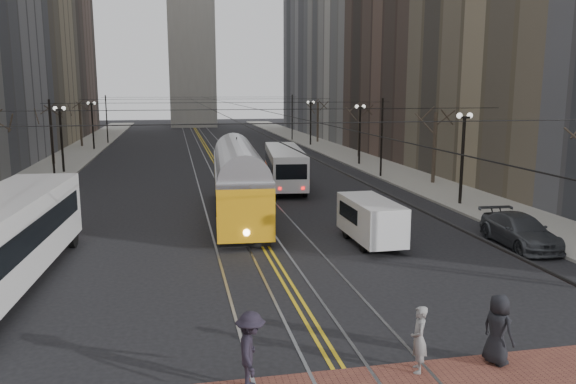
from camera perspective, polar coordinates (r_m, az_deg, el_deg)
name	(u,v)px	position (r m, az deg, el deg)	size (l,w,h in m)	color
ground	(329,352)	(16.42, 4.14, -15.95)	(260.00, 260.00, 0.00)	black
sidewalk_left	(63,163)	(60.59, -21.87, 2.76)	(5.00, 140.00, 0.15)	gray
sidewalk_right	(350,156)	(62.56, 6.30, 3.66)	(5.00, 140.00, 0.15)	gray
streetcar_rails	(214,160)	(59.74, -7.56, 3.25)	(4.80, 130.00, 0.02)	gray
centre_lines	(214,160)	(59.74, -7.56, 3.25)	(0.42, 130.00, 0.01)	gold
building_left_far	(33,10)	(103.22, -24.49, 16.51)	(16.00, 20.00, 40.00)	brown
building_right_mid	(441,1)	(67.73, 15.27, 18.23)	(16.00, 20.00, 34.00)	brown
building_right_far	(338,18)	(105.20, 5.11, 17.23)	(16.00, 20.00, 40.00)	slate
lamp_posts	(228,149)	(43.33, -6.12, 4.35)	(27.60, 57.20, 5.60)	black
street_trees	(221,142)	(49.77, -6.84, 5.10)	(31.68, 53.28, 5.60)	#382D23
trolley_wires	(221,131)	(49.28, -6.82, 6.19)	(25.96, 120.00, 6.60)	black
transit_bus	(0,246)	(23.04, -27.22, -4.87)	(2.79, 13.40, 3.35)	silver
streetcar	(239,189)	(32.35, -5.05, 0.35)	(2.65, 14.27, 3.36)	orange
rear_bus	(285,168)	(42.60, -0.34, 2.48)	(2.42, 11.13, 2.90)	silver
cargo_van	(371,222)	(26.97, 8.39, -3.06)	(1.86, 4.84, 2.14)	white
sedan_grey	(280,171)	(45.11, -0.82, 2.15)	(2.01, 5.01, 1.71)	#414348
sedan_parked	(520,231)	(28.66, 22.50, -3.64)	(2.06, 5.06, 1.47)	#3C3F43
pedestrian_a	(498,329)	(16.39, 20.55, -12.91)	(0.94, 0.61, 1.92)	black
pedestrian_b	(419,339)	(15.40, 13.16, -14.34)	(0.65, 0.43, 1.78)	gray
pedestrian_d	(251,351)	(14.21, -3.81, -15.81)	(1.28, 0.74, 1.98)	black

